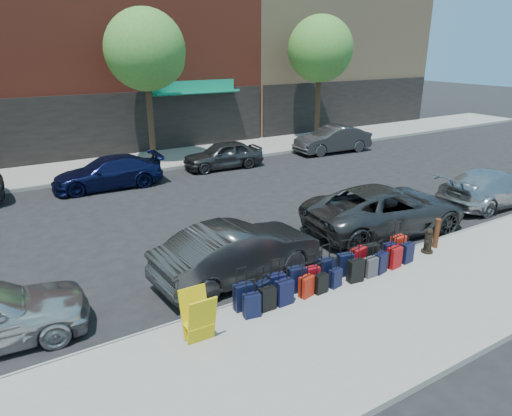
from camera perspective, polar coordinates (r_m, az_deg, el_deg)
ground at (r=15.40m, az=-2.51°, el=-2.20°), size 120.00×120.00×0.00m
sidewalk_near at (r=10.75m, az=15.03°, el=-12.85°), size 60.00×4.00×0.15m
sidewalk_far at (r=24.22m, az=-14.15°, el=5.59°), size 60.00×4.00×0.15m
curb_near at (r=12.00m, az=8.07°, el=-8.67°), size 60.00×0.08×0.15m
curb_far at (r=22.35m, az=-12.54°, el=4.56°), size 60.00×0.08×0.15m
building_right at (r=38.27m, az=5.91°, el=24.49°), size 15.00×12.12×18.00m
tree_center at (r=23.27m, az=-13.31°, el=18.42°), size 3.80×3.80×7.27m
tree_right at (r=28.45m, az=8.27°, el=18.87°), size 3.80×3.80×7.27m
suitcase_front_0 at (r=10.33m, az=-1.62°, el=-11.00°), size 0.43×0.25×1.00m
suitcase_front_1 at (r=10.55m, az=0.77°, el=-10.51°), size 0.41×0.28×0.90m
suitcase_front_2 at (r=10.79m, az=2.57°, el=-9.68°), size 0.42×0.27×0.96m
suitcase_front_3 at (r=11.05m, az=5.07°, el=-8.88°), size 0.46×0.31×1.02m
suitcase_front_4 at (r=11.30m, az=7.01°, el=-8.54°), size 0.38×0.23×0.86m
suitcase_front_5 at (r=11.60m, az=8.79°, el=-7.65°), size 0.42×0.25×0.98m
suitcase_front_6 at (r=11.96m, az=11.06°, el=-6.94°), size 0.43×0.29×0.96m
suitcase_front_7 at (r=12.26m, az=12.64°, el=-6.25°), size 0.46×0.31×1.03m
suitcase_front_8 at (r=12.54m, az=14.13°, el=-5.78°), size 0.46×0.30×1.03m
suitcase_front_9 at (r=12.94m, az=16.33°, el=-5.38°), size 0.39×0.25×0.89m
suitcase_front_10 at (r=13.26m, az=17.30°, el=-4.65°), size 0.44×0.26×1.03m
suitcase_back_0 at (r=10.10m, az=-0.54°, el=-12.05°), size 0.40×0.27×0.88m
suitcase_back_1 at (r=10.34m, az=1.42°, el=-11.25°), size 0.37×0.22×0.87m
suitcase_back_2 at (r=10.55m, az=3.53°, el=-10.46°), size 0.41×0.24×0.96m
suitcase_back_3 at (r=10.90m, az=6.31°, el=-9.70°), size 0.38×0.27×0.84m
suitcase_back_4 at (r=11.09m, az=8.09°, el=-9.32°), size 0.33×0.20×0.78m
suitcase_back_5 at (r=11.40m, az=9.88°, el=-8.61°), size 0.35×0.24×0.76m
suitcase_back_6 at (r=11.72m, az=12.33°, el=-7.66°), size 0.42×0.27×0.93m
suitcase_back_7 at (r=12.06m, az=14.12°, el=-7.16°), size 0.35×0.21×0.84m
suitcase_back_8 at (r=12.31m, az=15.30°, el=-6.62°), size 0.41×0.29×0.89m
suitcase_back_9 at (r=12.68m, az=16.91°, el=-5.91°), size 0.41×0.26×0.93m
suitcase_back_10 at (r=13.08m, az=18.34°, el=-5.33°), size 0.39×0.25×0.89m
fire_hydrant at (r=13.86m, az=20.73°, el=-3.91°), size 0.37×0.33×0.73m
bollard at (r=14.23m, az=21.66°, el=-2.90°), size 0.16×0.16×0.88m
display_rack at (r=9.36m, az=-7.23°, el=-13.34°), size 0.59×0.65×1.03m
car_near_1 at (r=11.75m, az=-2.22°, el=-5.52°), size 4.57×1.89×1.47m
car_near_2 at (r=15.27m, az=15.87°, el=-0.13°), size 5.68×3.13×1.51m
car_near_3 at (r=19.31m, az=27.40°, el=2.27°), size 4.74×2.03×1.36m
car_far_1 at (r=20.29m, az=-18.02°, el=4.23°), size 4.61×2.06×1.31m
car_far_2 at (r=22.53m, az=-4.12°, el=6.65°), size 4.00×1.83×1.33m
car_far_3 at (r=26.25m, az=9.54°, el=8.45°), size 4.53×1.88×1.46m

